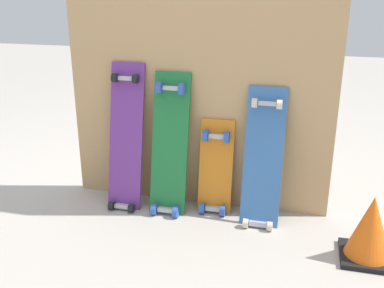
# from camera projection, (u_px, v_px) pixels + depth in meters

# --- Properties ---
(ground_plane) EXTENTS (12.00, 12.00, 0.00)m
(ground_plane) POSITION_uv_depth(u_px,v_px,m) (195.00, 205.00, 2.68)
(ground_plane) COLOR #B2AAA0
(plywood_wall_panel) EXTENTS (1.51, 0.04, 1.90)m
(plywood_wall_panel) POSITION_uv_depth(u_px,v_px,m) (198.00, 41.00, 2.42)
(plywood_wall_panel) COLOR tan
(plywood_wall_panel) RESTS_ON ground
(skateboard_purple) EXTENTS (0.20, 0.25, 0.90)m
(skateboard_purple) POSITION_uv_depth(u_px,v_px,m) (126.00, 143.00, 2.59)
(skateboard_purple) COLOR #6B338C
(skateboard_purple) RESTS_ON ground
(skateboard_green) EXTENTS (0.21, 0.25, 0.85)m
(skateboard_green) POSITION_uv_depth(u_px,v_px,m) (169.00, 150.00, 2.53)
(skateboard_green) COLOR #1E7238
(skateboard_green) RESTS_ON ground
(skateboard_orange) EXTENTS (0.19, 0.17, 0.60)m
(skateboard_orange) POSITION_uv_depth(u_px,v_px,m) (215.00, 172.00, 2.56)
(skateboard_orange) COLOR orange
(skateboard_orange) RESTS_ON ground
(skateboard_blue) EXTENTS (0.21, 0.25, 0.81)m
(skateboard_blue) POSITION_uv_depth(u_px,v_px,m) (263.00, 164.00, 2.42)
(skateboard_blue) COLOR #386BAD
(skateboard_blue) RESTS_ON ground
(traffic_cone) EXTENTS (0.25, 0.25, 0.33)m
(traffic_cone) POSITION_uv_depth(u_px,v_px,m) (370.00, 229.00, 2.12)
(traffic_cone) COLOR black
(traffic_cone) RESTS_ON ground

